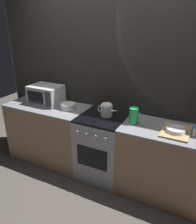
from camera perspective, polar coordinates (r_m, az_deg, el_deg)
ground_plane at (r=3.37m, az=1.05°, el=-15.28°), size 8.00×8.00×0.00m
back_wall at (r=3.08m, az=3.86°, el=6.14°), size 3.60×0.05×2.40m
counter_left at (r=3.55m, az=-12.12°, el=-5.11°), size 1.20×0.60×0.90m
stove_unit at (r=3.12m, az=1.10°, el=-8.75°), size 0.60×0.63×0.90m
counter_right at (r=2.91m, az=17.68°, el=-12.53°), size 1.20×0.60×0.90m
microwave at (r=3.40m, az=-12.98°, el=4.30°), size 0.46×0.35×0.27m
kettle at (r=2.90m, az=2.19°, el=0.50°), size 0.28×0.15×0.17m
mixing_bowl at (r=3.16m, az=-7.63°, el=1.44°), size 0.20×0.20×0.08m
pitcher at (r=2.71m, az=9.05°, el=-0.95°), size 0.16×0.11×0.20m
dish_pile at (r=2.64m, az=19.09°, el=-4.50°), size 0.30×0.40×0.07m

